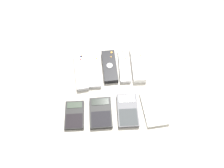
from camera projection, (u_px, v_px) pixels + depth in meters
ground_plane at (113, 92)px, 0.89m from camera, size 3.00×3.00×0.00m
remote_0 at (81, 69)px, 0.94m from camera, size 0.06×0.21×0.02m
remote_1 at (95, 68)px, 0.94m from camera, size 0.06×0.19×0.02m
remote_2 at (110, 66)px, 0.94m from camera, size 0.06×0.16×0.02m
remote_3 at (124, 66)px, 0.95m from camera, size 0.05×0.17×0.02m
remote_4 at (138, 64)px, 0.94m from camera, size 0.06×0.18×0.03m
calculator_0 at (75, 115)px, 0.83m from camera, size 0.08×0.12×0.02m
calculator_1 at (101, 113)px, 0.84m from camera, size 0.09×0.13×0.02m
calculator_2 at (128, 110)px, 0.84m from camera, size 0.09×0.14×0.02m
calculator_3 at (154, 108)px, 0.85m from camera, size 0.09×0.15×0.02m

